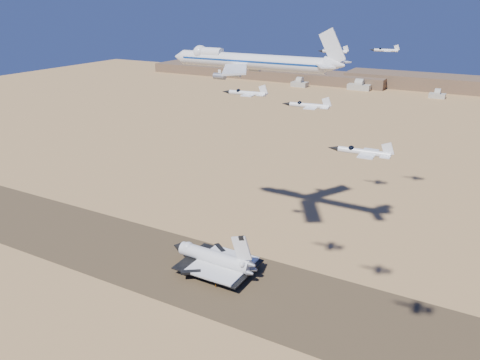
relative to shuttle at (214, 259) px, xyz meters
The scene contains 14 objects.
ground 10.44m from the shuttle, 143.22° to the right, with size 1200.00×1200.00×0.00m, color tan.
runway 10.42m from the shuttle, 143.22° to the right, with size 600.00×50.00×0.06m, color brown.
ridgeline 525.29m from the shuttle, 83.63° to the left, with size 960.00×90.00×18.00m.
hangars 478.47m from the shuttle, 98.54° to the left, with size 200.50×29.50×30.00m.
shuttle is the anchor object (origin of this frame).
carrier_747 87.85m from the shuttle, 94.00° to the left, with size 82.49×64.08×20.59m.
crew_a 8.64m from the shuttle, 49.21° to the right, with size 0.59×0.39×1.63m, color orange.
crew_b 10.06m from the shuttle, 48.21° to the right, with size 0.83×0.48×1.71m, color orange.
crew_c 14.47m from the shuttle, 55.44° to the right, with size 1.12×0.57×1.91m, color orange.
chase_jet_a 83.18m from the shuttle, 33.63° to the right, with size 16.12×8.83×4.02m.
chase_jet_b 96.84m from the shuttle, 28.35° to the right, with size 14.47×7.89×3.61m.
chase_jet_c 109.61m from the shuttle, 31.32° to the right, with size 15.98×8.54×3.98m.
chase_jet_d 116.24m from the shuttle, 73.44° to the left, with size 15.37×8.42×3.83m.
chase_jet_e 135.40m from the shuttle, 66.03° to the left, with size 14.74×8.13×3.68m.
Camera 1 is at (103.69, -146.73, 111.63)m, focal length 35.00 mm.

